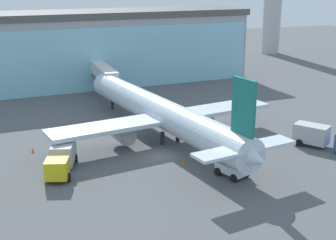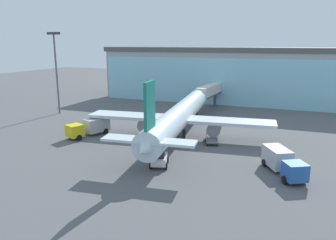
# 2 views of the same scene
# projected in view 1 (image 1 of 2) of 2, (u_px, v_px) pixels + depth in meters

# --- Properties ---
(ground) EXTENTS (240.00, 240.00, 0.00)m
(ground) POSITION_uv_depth(u_px,v_px,m) (160.00, 155.00, 54.00)
(ground) COLOR #545659
(terminal_building) EXTENTS (63.78, 17.24, 13.73)m
(terminal_building) POSITION_uv_depth(u_px,v_px,m) (88.00, 48.00, 88.92)
(terminal_building) COLOR #9F9F9F
(terminal_building) RESTS_ON ground
(jet_bridge) EXTENTS (2.45, 12.22, 5.51)m
(jet_bridge) POSITION_uv_depth(u_px,v_px,m) (104.00, 74.00, 78.29)
(jet_bridge) COLOR silver
(jet_bridge) RESTS_ON ground
(airplane) EXTENTS (30.10, 39.92, 10.70)m
(airplane) POSITION_uv_depth(u_px,v_px,m) (162.00, 113.00, 58.83)
(airplane) COLOR silver
(airplane) RESTS_ON ground
(catering_truck) EXTENTS (4.30, 7.62, 2.65)m
(catering_truck) POSITION_uv_depth(u_px,v_px,m) (62.00, 158.00, 49.36)
(catering_truck) COLOR yellow
(catering_truck) RESTS_ON ground
(fuel_truck) EXTENTS (5.75, 7.35, 2.65)m
(fuel_truck) POSITION_uv_depth(u_px,v_px,m) (322.00, 136.00, 55.97)
(fuel_truck) COLOR #2659A5
(fuel_truck) RESTS_ON ground
(baggage_cart) EXTENTS (2.56, 3.20, 1.50)m
(baggage_cart) POSITION_uv_depth(u_px,v_px,m) (213.00, 135.00, 59.49)
(baggage_cart) COLOR slate
(baggage_cart) RESTS_ON ground
(pushback_tug) EXTENTS (3.06, 3.62, 2.30)m
(pushback_tug) POSITION_uv_depth(u_px,v_px,m) (233.00, 168.00, 48.04)
(pushback_tug) COLOR silver
(pushback_tug) RESTS_ON ground
(safety_cone_nose) EXTENTS (0.36, 0.36, 0.55)m
(safety_cone_nose) POSITION_uv_depth(u_px,v_px,m) (184.00, 161.00, 51.63)
(safety_cone_nose) COLOR orange
(safety_cone_nose) RESTS_ON ground
(safety_cone_wingtip) EXTENTS (0.36, 0.36, 0.55)m
(safety_cone_wingtip) POSITION_uv_depth(u_px,v_px,m) (33.00, 150.00, 54.92)
(safety_cone_wingtip) COLOR orange
(safety_cone_wingtip) RESTS_ON ground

